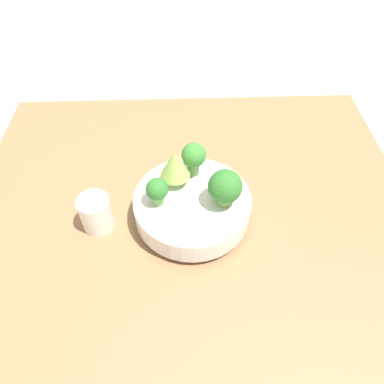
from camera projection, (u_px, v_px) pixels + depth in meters
name	position (u px, v px, depth m)	size (l,w,h in m)	color
ground_plane	(192.00, 219.00, 0.88)	(6.00, 6.00, 0.00)	silver
table	(192.00, 213.00, 0.87)	(1.01, 0.86, 0.04)	olive
bowl	(192.00, 207.00, 0.81)	(0.25, 0.25, 0.07)	silver
broccoli_floret_left	(225.00, 187.00, 0.74)	(0.07, 0.07, 0.08)	#6BA34C
broccoli_floret_front	(194.00, 157.00, 0.80)	(0.05, 0.05, 0.08)	#609347
romanesco_piece_near	(175.00, 165.00, 0.78)	(0.06, 0.06, 0.09)	#6BA34C
broccoli_floret_right	(157.00, 190.00, 0.75)	(0.05, 0.05, 0.06)	#6BA34C
cup	(96.00, 213.00, 0.79)	(0.07, 0.07, 0.08)	silver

